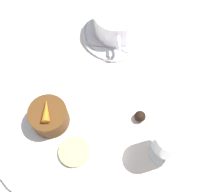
% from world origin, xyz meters
% --- Properties ---
extents(ground_plane, '(3.00, 3.00, 0.00)m').
position_xyz_m(ground_plane, '(0.00, 0.00, 0.00)').
color(ground_plane, white).
extents(dinner_plate, '(0.26, 0.26, 0.01)m').
position_xyz_m(dinner_plate, '(-0.01, -0.06, 0.01)').
color(dinner_plate, white).
rests_on(dinner_plate, ground_plane).
extents(saucer, '(0.16, 0.16, 0.01)m').
position_xyz_m(saucer, '(-0.26, 0.08, 0.01)').
color(saucer, white).
rests_on(saucer, ground_plane).
extents(coffee_cup, '(0.13, 0.10, 0.07)m').
position_xyz_m(coffee_cup, '(-0.26, 0.08, 0.04)').
color(coffee_cup, white).
rests_on(coffee_cup, saucer).
extents(spoon, '(0.04, 0.10, 0.00)m').
position_xyz_m(spoon, '(-0.21, 0.07, 0.01)').
color(spoon, silver).
rests_on(spoon, saucer).
extents(wine_glass, '(0.06, 0.06, 0.11)m').
position_xyz_m(wine_glass, '(0.03, 0.15, 0.07)').
color(wine_glass, silver).
rests_on(wine_glass, ground_plane).
extents(fork, '(0.02, 0.18, 0.01)m').
position_xyz_m(fork, '(-0.20, -0.02, 0.00)').
color(fork, silver).
rests_on(fork, ground_plane).
extents(dessert_cake, '(0.08, 0.08, 0.05)m').
position_xyz_m(dessert_cake, '(-0.05, -0.07, 0.04)').
color(dessert_cake, '#563314').
rests_on(dessert_cake, dinner_plate).
extents(carrot_garnish, '(0.04, 0.02, 0.02)m').
position_xyz_m(carrot_garnish, '(-0.05, -0.07, 0.07)').
color(carrot_garnish, orange).
rests_on(carrot_garnish, dessert_cake).
extents(pineapple_slice, '(0.06, 0.06, 0.01)m').
position_xyz_m(pineapple_slice, '(0.02, -0.02, 0.02)').
color(pineapple_slice, '#EFE075').
rests_on(pineapple_slice, dinner_plate).
extents(chocolate_truffle, '(0.02, 0.02, 0.02)m').
position_xyz_m(chocolate_truffle, '(-0.04, 0.11, 0.01)').
color(chocolate_truffle, black).
rests_on(chocolate_truffle, ground_plane).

